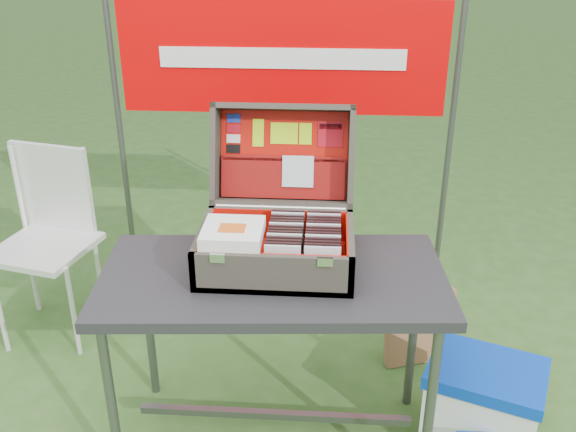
# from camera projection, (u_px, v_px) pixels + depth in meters

# --- Properties ---
(ground) EXTENTS (80.00, 80.00, 0.00)m
(ground) POSITION_uv_depth(u_px,v_px,m) (263.00, 423.00, 2.68)
(ground) COLOR #30581F
(ground) RESTS_ON ground
(table) EXTENTS (1.27, 0.70, 0.77)m
(table) POSITION_uv_depth(u_px,v_px,m) (274.00, 361.00, 2.45)
(table) COLOR #262629
(table) RESTS_ON ground
(table_top) EXTENTS (1.27, 0.70, 0.04)m
(table_top) POSITION_uv_depth(u_px,v_px,m) (273.00, 279.00, 2.29)
(table_top) COLOR #262629
(table_top) RESTS_ON ground
(table_leg_fl) EXTENTS (0.04, 0.04, 0.73)m
(table_leg_fl) POSITION_uv_depth(u_px,v_px,m) (111.00, 403.00, 2.27)
(table_leg_fl) COLOR #59595B
(table_leg_fl) RESTS_ON ground
(table_leg_fr) EXTENTS (0.04, 0.04, 0.73)m
(table_leg_fr) POSITION_uv_depth(u_px,v_px,m) (429.00, 418.00, 2.20)
(table_leg_fr) COLOR #59595B
(table_leg_fr) RESTS_ON ground
(table_leg_bl) EXTENTS (0.04, 0.04, 0.73)m
(table_leg_bl) POSITION_uv_depth(u_px,v_px,m) (149.00, 322.00, 2.72)
(table_leg_bl) COLOR #59595B
(table_leg_bl) RESTS_ON ground
(table_leg_br) EXTENTS (0.04, 0.04, 0.73)m
(table_leg_br) POSITION_uv_depth(u_px,v_px,m) (413.00, 333.00, 2.65)
(table_leg_br) COLOR #59595B
(table_leg_br) RESTS_ON ground
(table_brace) EXTENTS (1.08, 0.03, 0.03)m
(table_brace) POSITION_uv_depth(u_px,v_px,m) (275.00, 415.00, 2.56)
(table_brace) COLOR #59595B
(table_brace) RESTS_ON ground
(suitcase) EXTENTS (0.55, 0.55, 0.50)m
(suitcase) POSITION_uv_depth(u_px,v_px,m) (277.00, 197.00, 2.28)
(suitcase) COLOR #3E3A31
(suitcase) RESTS_ON table
(suitcase_base_bottom) EXTENTS (0.55, 0.39, 0.02)m
(suitcase_base_bottom) POSITION_uv_depth(u_px,v_px,m) (276.00, 264.00, 2.32)
(suitcase_base_bottom) COLOR #3E3A31
(suitcase_base_bottom) RESTS_ON table_top
(suitcase_base_wall_front) EXTENTS (0.55, 0.02, 0.15)m
(suitcase_base_wall_front) POSITION_uv_depth(u_px,v_px,m) (271.00, 275.00, 2.13)
(suitcase_base_wall_front) COLOR #3E3A31
(suitcase_base_wall_front) RESTS_ON table_top
(suitcase_base_wall_back) EXTENTS (0.55, 0.02, 0.15)m
(suitcase_base_wall_back) POSITION_uv_depth(u_px,v_px,m) (280.00, 226.00, 2.47)
(suitcase_base_wall_back) COLOR #3E3A31
(suitcase_base_wall_back) RESTS_ON table_top
(suitcase_base_wall_left) EXTENTS (0.02, 0.39, 0.15)m
(suitcase_base_wall_left) POSITION_uv_depth(u_px,v_px,m) (203.00, 247.00, 2.31)
(suitcase_base_wall_left) COLOR #3E3A31
(suitcase_base_wall_left) RESTS_ON table_top
(suitcase_base_wall_right) EXTENTS (0.02, 0.39, 0.15)m
(suitcase_base_wall_right) POSITION_uv_depth(u_px,v_px,m) (350.00, 251.00, 2.28)
(suitcase_base_wall_right) COLOR #3E3A31
(suitcase_base_wall_right) RESTS_ON table_top
(suitcase_liner_floor) EXTENTS (0.51, 0.35, 0.01)m
(suitcase_liner_floor) POSITION_uv_depth(u_px,v_px,m) (276.00, 261.00, 2.32)
(suitcase_liner_floor) COLOR red
(suitcase_liner_floor) RESTS_ON suitcase_base_bottom
(suitcase_latch_left) EXTENTS (0.05, 0.01, 0.03)m
(suitcase_latch_left) POSITION_uv_depth(u_px,v_px,m) (217.00, 258.00, 2.10)
(suitcase_latch_left) COLOR silver
(suitcase_latch_left) RESTS_ON suitcase_base_wall_front
(suitcase_latch_right) EXTENTS (0.05, 0.01, 0.03)m
(suitcase_latch_right) POSITION_uv_depth(u_px,v_px,m) (325.00, 262.00, 2.08)
(suitcase_latch_right) COLOR silver
(suitcase_latch_right) RESTS_ON suitcase_base_wall_front
(suitcase_hinge) EXTENTS (0.50, 0.02, 0.02)m
(suitcase_hinge) POSITION_uv_depth(u_px,v_px,m) (281.00, 208.00, 2.44)
(suitcase_hinge) COLOR silver
(suitcase_hinge) RESTS_ON suitcase_base_wall_back
(suitcase_lid_back) EXTENTS (0.55, 0.14, 0.38)m
(suitcase_lid_back) POSITION_uv_depth(u_px,v_px,m) (284.00, 155.00, 2.55)
(suitcase_lid_back) COLOR #3E3A31
(suitcase_lid_back) RESTS_ON suitcase_base_wall_back
(suitcase_lid_rim_far) EXTENTS (0.55, 0.15, 0.07)m
(suitcase_lid_rim_far) POSITION_uv_depth(u_px,v_px,m) (284.00, 107.00, 2.47)
(suitcase_lid_rim_far) COLOR #3E3A31
(suitcase_lid_rim_far) RESTS_ON suitcase_lid_back
(suitcase_lid_rim_near) EXTENTS (0.55, 0.15, 0.07)m
(suitcase_lid_rim_near) POSITION_uv_depth(u_px,v_px,m) (282.00, 203.00, 2.52)
(suitcase_lid_rim_near) COLOR #3E3A31
(suitcase_lid_rim_near) RESTS_ON suitcase_lid_back
(suitcase_lid_rim_left) EXTENTS (0.02, 0.26, 0.42)m
(suitcase_lid_rim_left) POSITION_uv_depth(u_px,v_px,m) (216.00, 154.00, 2.51)
(suitcase_lid_rim_left) COLOR #3E3A31
(suitcase_lid_rim_left) RESTS_ON suitcase_lid_back
(suitcase_lid_rim_right) EXTENTS (0.02, 0.26, 0.42)m
(suitcase_lid_rim_right) POSITION_uv_depth(u_px,v_px,m) (351.00, 157.00, 2.48)
(suitcase_lid_rim_right) COLOR #3E3A31
(suitcase_lid_rim_right) RESTS_ON suitcase_lid_back
(suitcase_lid_liner) EXTENTS (0.50, 0.11, 0.33)m
(suitcase_lid_liner) POSITION_uv_depth(u_px,v_px,m) (284.00, 155.00, 2.54)
(suitcase_lid_liner) COLOR red
(suitcase_lid_liner) RESTS_ON suitcase_lid_back
(suitcase_liner_wall_front) EXTENTS (0.51, 0.01, 0.13)m
(suitcase_liner_wall_front) POSITION_uv_depth(u_px,v_px,m) (272.00, 270.00, 2.14)
(suitcase_liner_wall_front) COLOR red
(suitcase_liner_wall_front) RESTS_ON suitcase_base_bottom
(suitcase_liner_wall_back) EXTENTS (0.51, 0.01, 0.13)m
(suitcase_liner_wall_back) POSITION_uv_depth(u_px,v_px,m) (280.00, 225.00, 2.45)
(suitcase_liner_wall_back) COLOR red
(suitcase_liner_wall_back) RESTS_ON suitcase_base_bottom
(suitcase_liner_wall_left) EXTENTS (0.01, 0.35, 0.13)m
(suitcase_liner_wall_left) POSITION_uv_depth(u_px,v_px,m) (207.00, 244.00, 2.31)
(suitcase_liner_wall_left) COLOR red
(suitcase_liner_wall_left) RESTS_ON suitcase_base_bottom
(suitcase_liner_wall_right) EXTENTS (0.01, 0.35, 0.13)m
(suitcase_liner_wall_right) POSITION_uv_depth(u_px,v_px,m) (346.00, 248.00, 2.28)
(suitcase_liner_wall_right) COLOR red
(suitcase_liner_wall_right) RESTS_ON suitcase_base_bottom
(suitcase_lid_pocket) EXTENTS (0.49, 0.08, 0.16)m
(suitcase_lid_pocket) POSITION_uv_depth(u_px,v_px,m) (283.00, 178.00, 2.53)
(suitcase_lid_pocket) COLOR maroon
(suitcase_lid_pocket) RESTS_ON suitcase_lid_liner
(suitcase_pocket_edge) EXTENTS (0.48, 0.03, 0.03)m
(suitcase_pocket_edge) POSITION_uv_depth(u_px,v_px,m) (283.00, 158.00, 2.52)
(suitcase_pocket_edge) COLOR maroon
(suitcase_pocket_edge) RESTS_ON suitcase_lid_pocket
(suitcase_pocket_cd) EXTENTS (0.12, 0.05, 0.12)m
(suitcase_pocket_cd) POSITION_uv_depth(u_px,v_px,m) (298.00, 171.00, 2.51)
(suitcase_pocket_cd) COLOR silver
(suitcase_pocket_cd) RESTS_ON suitcase_lid_pocket
(lid_sticker_cc_a) EXTENTS (0.05, 0.01, 0.03)m
(lid_sticker_cc_a) POSITION_uv_depth(u_px,v_px,m) (234.00, 118.00, 2.53)
(lid_sticker_cc_a) COLOR #1933B2
(lid_sticker_cc_a) RESTS_ON suitcase_lid_liner
(lid_sticker_cc_b) EXTENTS (0.05, 0.01, 0.03)m
(lid_sticker_cc_b) POSITION_uv_depth(u_px,v_px,m) (234.00, 128.00, 2.54)
(lid_sticker_cc_b) COLOR #B80D19
(lid_sticker_cc_b) RESTS_ON suitcase_lid_liner
(lid_sticker_cc_c) EXTENTS (0.05, 0.01, 0.03)m
(lid_sticker_cc_c) POSITION_uv_depth(u_px,v_px,m) (233.00, 139.00, 2.54)
(lid_sticker_cc_c) COLOR white
(lid_sticker_cc_c) RESTS_ON suitcase_lid_liner
(lid_sticker_cc_d) EXTENTS (0.05, 0.01, 0.03)m
(lid_sticker_cc_d) POSITION_uv_depth(u_px,v_px,m) (233.00, 149.00, 2.55)
(lid_sticker_cc_d) COLOR black
(lid_sticker_cc_d) RESTS_ON suitcase_lid_liner
(lid_card_neon_tall) EXTENTS (0.04, 0.04, 0.10)m
(lid_card_neon_tall) POSITION_uv_depth(u_px,v_px,m) (258.00, 133.00, 2.53)
(lid_card_neon_tall) COLOR #B6E710
(lid_card_neon_tall) RESTS_ON suitcase_lid_liner
(lid_card_neon_main) EXTENTS (0.11, 0.03, 0.08)m
(lid_card_neon_main) POSITION_uv_depth(u_px,v_px,m) (284.00, 133.00, 2.52)
(lid_card_neon_main) COLOR #B6E710
(lid_card_neon_main) RESTS_ON suitcase_lid_liner
(lid_card_neon_small) EXTENTS (0.05, 0.03, 0.08)m
(lid_card_neon_small) POSITION_uv_depth(u_px,v_px,m) (305.00, 134.00, 2.52)
(lid_card_neon_small) COLOR #B6E710
(lid_card_neon_small) RESTS_ON suitcase_lid_liner
(lid_sticker_band) EXTENTS (0.10, 0.03, 0.09)m
(lid_sticker_band) POSITION_uv_depth(u_px,v_px,m) (330.00, 134.00, 2.51)
(lid_sticker_band) COLOR #B80D19
(lid_sticker_band) RESTS_ON suitcase_lid_liner
(lid_sticker_band_bar) EXTENTS (0.09, 0.01, 0.02)m
(lid_sticker_band_bar) POSITION_uv_depth(u_px,v_px,m) (331.00, 127.00, 2.51)
(lid_sticker_band_bar) COLOR black
(lid_sticker_band_bar) RESTS_ON suitcase_lid_liner
(cd_left_0) EXTENTS (0.12, 0.01, 0.14)m
(cd_left_0) POSITION_uv_depth(u_px,v_px,m) (283.00, 264.00, 2.15)
(cd_left_0) COLOR silver
(cd_left_0) RESTS_ON suitcase_liner_floor
(cd_left_1) EXTENTS (0.12, 0.01, 0.14)m
(cd_left_1) POSITION_uv_depth(u_px,v_px,m) (283.00, 261.00, 2.17)
(cd_left_1) COLOR black
(cd_left_1) RESTS_ON suitcase_liner_floor
(cd_left_2) EXTENTS (0.12, 0.01, 0.14)m
(cd_left_2) POSITION_uv_depth(u_px,v_px,m) (284.00, 258.00, 2.19)
(cd_left_2) COLOR black
(cd_left_2) RESTS_ON suitcase_liner_floor
(cd_left_3) EXTENTS (0.12, 0.01, 0.14)m
(cd_left_3) POSITION_uv_depth(u_px,v_px,m) (284.00, 255.00, 2.21)
(cd_left_3) COLOR black
(cd_left_3) RESTS_ON suitcase_liner_floor
(cd_left_4) EXTENTS (0.12, 0.01, 0.14)m
(cd_left_4) POSITION_uv_depth(u_px,v_px,m) (284.00, 252.00, 2.23)
(cd_left_4) COLOR silver
(cd_left_4) RESTS_ON suitcase_liner_floor
(cd_left_5) EXTENTS (0.12, 0.01, 0.14)m
(cd_left_5) POSITION_uv_depth(u_px,v_px,m) (285.00, 249.00, 2.25)
(cd_left_5) COLOR black
(cd_left_5) RESTS_ON suitcase_liner_floor
(cd_left_6) EXTENTS (0.12, 0.01, 0.14)m
(cd_left_6) POSITION_uv_depth(u_px,v_px,m) (285.00, 246.00, 2.27)
(cd_left_6) COLOR black
(cd_left_6) RESTS_ON suitcase_liner_floor
(cd_left_7) EXTENTS (0.12, 0.01, 0.14)m
(cd_left_7) POSITION_uv_depth(u_px,v_px,m) (286.00, 243.00, 2.29)
(cd_left_7) COLOR black
(cd_left_7) RESTS_ON suitcase_liner_floor
(cd_left_8) EXTENTS (0.12, 0.01, 0.14)m
(cd_left_8) POSITION_uv_depth(u_px,v_px,m) (286.00, 240.00, 2.31)
(cd_left_8) COLOR silver
(cd_left_8) RESTS_ON suitcase_liner_floor
(cd_left_9) EXTENTS (0.12, 0.01, 0.14)m
(cd_left_9) POSITION_uv_depth(u_px,v_px,m) (287.00, 238.00, 2.33)
(cd_left_9) COLOR black
(cd_left_9) RESTS_ON suitcase_liner_floor
(cd_left_10) EXTENTS (0.12, 0.01, 0.14)m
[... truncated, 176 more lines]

